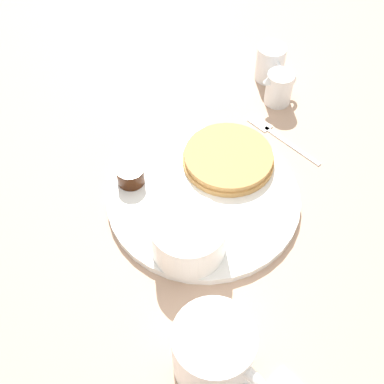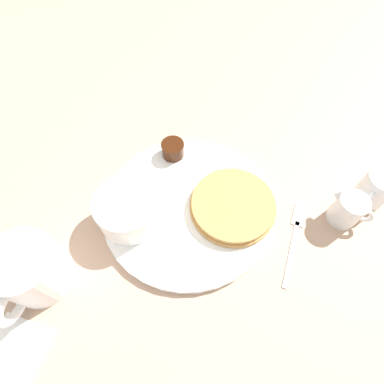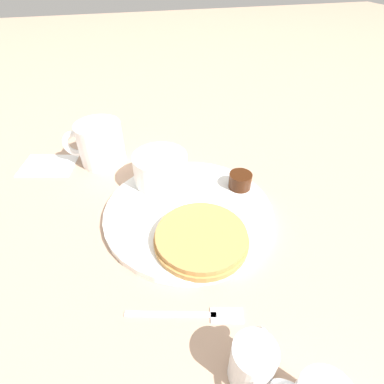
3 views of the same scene
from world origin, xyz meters
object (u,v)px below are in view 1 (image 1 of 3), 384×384
plate (204,197)px  bowl (189,236)px  coffee_mug (215,352)px  fork (275,134)px  creamer_pitcher_far (270,63)px  creamer_pitcher_near (277,87)px

plate → bowl: size_ratio=2.87×
bowl → coffee_mug: coffee_mug is taller
plate → coffee_mug: (-0.13, 0.20, 0.04)m
fork → creamer_pitcher_far: bearing=-60.2°
plate → creamer_pitcher_far: size_ratio=4.25×
creamer_pitcher_near → plate: bearing=91.0°
coffee_mug → fork: 0.40m
bowl → fork: (-0.00, -0.27, -0.04)m
plate → bowl: (-0.03, 0.09, 0.04)m
coffee_mug → creamer_pitcher_near: coffee_mug is taller
bowl → coffee_mug: (-0.10, 0.11, 0.00)m
creamer_pitcher_near → coffee_mug: bearing=106.7°
plate → bowl: 0.10m
plate → creamer_pitcher_near: size_ratio=4.53×
coffee_mug → creamer_pitcher_near: (0.14, -0.46, -0.01)m
creamer_pitcher_near → fork: size_ratio=0.42×
fork → bowl: bearing=89.4°
plate → creamer_pitcher_far: creamer_pitcher_far is taller
plate → coffee_mug: coffee_mug is taller
plate → creamer_pitcher_far: (0.04, -0.30, 0.03)m
bowl → creamer_pitcher_near: (0.03, -0.34, -0.01)m
fork → coffee_mug: bearing=104.9°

